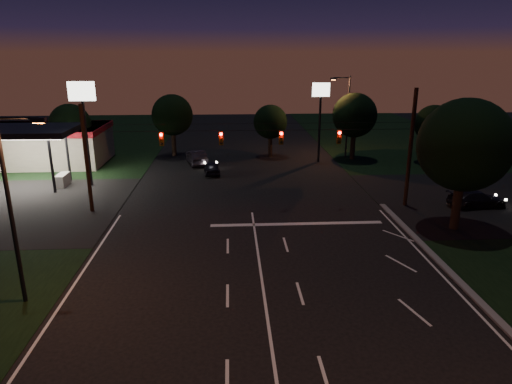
{
  "coord_description": "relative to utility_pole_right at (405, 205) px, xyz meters",
  "views": [
    {
      "loc": [
        -1.54,
        -17.99,
        11.49
      ],
      "look_at": [
        0.04,
        9.49,
        3.0
      ],
      "focal_mm": 32.0,
      "sensor_mm": 36.0,
      "label": 1
    }
  ],
  "objects": [
    {
      "name": "cross_street_right",
      "position": [
        8.0,
        1.0,
        0.0
      ],
      "size": [
        20.0,
        16.0,
        0.02
      ],
      "primitive_type": "cube",
      "color": "black",
      "rests_on": "ground"
    },
    {
      "name": "street_light_left",
      "position": [
        -23.24,
        -13.0,
        5.24
      ],
      "size": [
        2.2,
        0.35,
        9.0
      ],
      "color": "black",
      "rests_on": "ground"
    },
    {
      "name": "car_oncoming_a",
      "position": [
        -15.37,
        10.45,
        0.62
      ],
      "size": [
        1.8,
        3.76,
        1.24
      ],
      "primitive_type": "imported",
      "rotation": [
        0.0,
        0.0,
        3.24
      ],
      "color": "black",
      "rests_on": "ground"
    },
    {
      "name": "car_oncoming_b",
      "position": [
        -17.13,
        14.62,
        0.76
      ],
      "size": [
        2.74,
        4.85,
        1.51
      ],
      "primitive_type": "imported",
      "rotation": [
        0.0,
        0.0,
        3.41
      ],
      "color": "black",
      "rests_on": "ground"
    },
    {
      "name": "tree_far_c",
      "position": [
        -8.98,
        18.1,
        3.9
      ],
      "size": [
        3.8,
        3.8,
        5.86
      ],
      "color": "black",
      "rests_on": "ground"
    },
    {
      "name": "signal_span",
      "position": [
        -12.0,
        -0.04,
        5.5
      ],
      "size": [
        24.0,
        0.4,
        1.56
      ],
      "color": "black",
      "rests_on": "ground"
    },
    {
      "name": "pole_sign_left_near",
      "position": [
        -26.0,
        7.0,
        6.98
      ],
      "size": [
        2.2,
        0.3,
        9.1
      ],
      "color": "black",
      "rests_on": "ground"
    },
    {
      "name": "utility_pole_right",
      "position": [
        0.0,
        0.0,
        0.0
      ],
      "size": [
        0.3,
        0.3,
        9.0
      ],
      "primitive_type": "cylinder",
      "color": "black",
      "rests_on": "ground"
    },
    {
      "name": "tree_far_e",
      "position": [
        8.02,
        14.11,
        4.11
      ],
      "size": [
        4.0,
        4.0,
        6.18
      ],
      "color": "black",
      "rests_on": "ground"
    },
    {
      "name": "car_cross",
      "position": [
        5.34,
        -0.7,
        0.65
      ],
      "size": [
        4.61,
        2.21,
        1.29
      ],
      "primitive_type": "imported",
      "rotation": [
        0.0,
        0.0,
        1.66
      ],
      "color": "black",
      "rests_on": "ground"
    },
    {
      "name": "tree_far_a",
      "position": [
        -29.98,
        15.12,
        4.26
      ],
      "size": [
        4.2,
        4.2,
        6.42
      ],
      "color": "black",
      "rests_on": "ground"
    },
    {
      "name": "tree_far_b",
      "position": [
        -19.98,
        19.13,
        4.61
      ],
      "size": [
        4.6,
        4.6,
        6.98
      ],
      "color": "black",
      "rests_on": "ground"
    },
    {
      "name": "tree_far_d",
      "position": [
        0.02,
        16.13,
        4.83
      ],
      "size": [
        4.8,
        4.8,
        7.3
      ],
      "color": "black",
      "rests_on": "ground"
    },
    {
      "name": "gas_station",
      "position": [
        -33.86,
        15.39,
        2.38
      ],
      "size": [
        14.2,
        16.1,
        5.25
      ],
      "color": "gray",
      "rests_on": "ground"
    },
    {
      "name": "pole_sign_right",
      "position": [
        -4.0,
        15.0,
        6.24
      ],
      "size": [
        1.8,
        0.3,
        8.4
      ],
      "color": "black",
      "rests_on": "ground"
    },
    {
      "name": "utility_pole_left",
      "position": [
        -24.0,
        0.0,
        0.0
      ],
      "size": [
        0.28,
        0.28,
        8.0
      ],
      "primitive_type": "cylinder",
      "color": "black",
      "rests_on": "ground"
    },
    {
      "name": "tree_right_near",
      "position": [
        1.53,
        -4.83,
        5.68
      ],
      "size": [
        6.0,
        6.0,
        8.76
      ],
      "color": "black",
      "rests_on": "ground"
    },
    {
      "name": "ground",
      "position": [
        -12.0,
        -15.0,
        0.0
      ],
      "size": [
        140.0,
        140.0,
        0.0
      ],
      "primitive_type": "plane",
      "color": "black",
      "rests_on": "ground"
    },
    {
      "name": "stop_bar",
      "position": [
        -9.0,
        -3.5,
        0.01
      ],
      "size": [
        12.0,
        0.5,
        0.01
      ],
      "primitive_type": "cube",
      "color": "silver",
      "rests_on": "ground"
    },
    {
      "name": "street_light_right_far",
      "position": [
        -0.76,
        17.0,
        5.24
      ],
      "size": [
        2.2,
        0.35,
        9.0
      ],
      "color": "black",
      "rests_on": "ground"
    }
  ]
}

